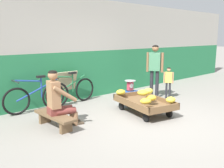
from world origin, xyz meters
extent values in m
plane|color=gray|center=(0.00, 0.00, 0.00)|extent=(80.00, 80.00, 0.00)
cube|color=#287F4C|center=(0.00, 2.88, 0.68)|extent=(16.00, 0.30, 1.36)
cube|color=#B7B2A8|center=(0.00, 2.88, 2.08)|extent=(16.00, 0.30, 1.45)
cube|color=brown|center=(0.26, 0.65, 0.23)|extent=(1.14, 1.59, 0.05)
cube|color=brown|center=(-0.13, 0.74, 0.31)|extent=(0.37, 1.41, 0.10)
cube|color=brown|center=(0.65, 0.56, 0.31)|extent=(0.37, 1.41, 0.10)
cube|color=brown|center=(0.42, 1.33, 0.31)|extent=(0.83, 0.23, 0.10)
cube|color=brown|center=(0.10, -0.03, 0.31)|extent=(0.83, 0.23, 0.10)
cylinder|color=black|center=(0.07, 1.21, 0.09)|extent=(0.09, 0.19, 0.18)
cylinder|color=black|center=(0.68, 1.07, 0.09)|extent=(0.09, 0.19, 0.18)
cylinder|color=black|center=(-0.16, 0.23, 0.09)|extent=(0.09, 0.19, 0.18)
cylinder|color=black|center=(0.46, 0.09, 0.09)|extent=(0.09, 0.19, 0.18)
ellipsoid|color=gold|center=(0.12, 1.28, 0.42)|extent=(0.28, 0.25, 0.13)
ellipsoid|color=gold|center=(-0.10, 0.29, 0.42)|extent=(0.30, 0.29, 0.13)
ellipsoid|color=gold|center=(0.20, 0.40, 0.42)|extent=(0.30, 0.28, 0.13)
ellipsoid|color=yellow|center=(0.39, 0.01, 0.42)|extent=(0.24, 0.18, 0.13)
ellipsoid|color=gold|center=(0.05, 0.51, 0.55)|extent=(0.30, 0.29, 0.13)
ellipsoid|color=gold|center=(0.25, 0.52, 0.56)|extent=(0.24, 0.18, 0.13)
cube|color=brown|center=(-1.75, 1.22, 0.24)|extent=(0.34, 1.11, 0.05)
cube|color=brown|center=(-1.77, 1.60, 0.11)|extent=(0.24, 0.09, 0.22)
cube|color=brown|center=(-1.74, 0.83, 0.11)|extent=(0.24, 0.09, 0.22)
cylinder|color=#9E704C|center=(-1.34, 1.23, 0.14)|extent=(0.10, 0.10, 0.27)
cube|color=#4C3D2D|center=(-1.28, 1.22, 0.02)|extent=(0.23, 0.13, 0.04)
cylinder|color=brown|center=(-1.54, 1.27, 0.32)|extent=(0.42, 0.20, 0.13)
cylinder|color=#9E704C|center=(-1.37, 1.06, 0.14)|extent=(0.10, 0.10, 0.27)
cube|color=#4C3D2D|center=(-1.31, 1.05, 0.02)|extent=(0.23, 0.13, 0.04)
cylinder|color=brown|center=(-1.57, 1.09, 0.32)|extent=(0.42, 0.20, 0.13)
cube|color=brown|center=(-1.75, 1.22, 0.34)|extent=(0.27, 0.31, 0.14)
cube|color=#9E704C|center=(-1.75, 1.22, 0.67)|extent=(0.23, 0.35, 0.52)
cylinder|color=#9E704C|center=(-1.56, 1.39, 0.70)|extent=(0.48, 0.16, 0.36)
cylinder|color=#9E704C|center=(-1.63, 0.99, 0.70)|extent=(0.48, 0.16, 0.36)
sphere|color=#9E704C|center=(-1.75, 1.22, 1.05)|extent=(0.19, 0.19, 0.19)
ellipsoid|color=black|center=(-1.75, 1.22, 1.10)|extent=(0.17, 0.17, 0.09)
cube|color=#234CA8|center=(0.80, 1.62, 0.15)|extent=(0.36, 0.28, 0.30)
cylinder|color=#28282D|center=(0.80, 1.62, 0.32)|extent=(0.20, 0.20, 0.03)
cube|color=#C6384C|center=(0.80, 1.62, 0.45)|extent=(0.16, 0.10, 0.24)
cylinder|color=white|center=(0.80, 1.57, 0.45)|extent=(0.13, 0.01, 0.13)
cylinder|color=#B2B5BA|center=(0.80, 1.62, 0.58)|extent=(0.30, 0.30, 0.01)
torus|color=black|center=(-1.99, 2.51, 0.32)|extent=(0.64, 0.08, 0.64)
torus|color=black|center=(-0.97, 2.45, 0.32)|extent=(0.64, 0.08, 0.64)
cylinder|color=#234299|center=(-1.48, 2.48, 0.52)|extent=(1.03, 0.09, 0.43)
cylinder|color=#234299|center=(-1.38, 2.47, 0.56)|extent=(0.04, 0.04, 0.48)
cylinder|color=#234299|center=(-1.69, 2.49, 0.76)|extent=(0.62, 0.07, 0.12)
cube|color=black|center=(-1.38, 2.47, 0.83)|extent=(0.20, 0.11, 0.05)
cylinder|color=black|center=(-1.99, 2.51, 0.78)|extent=(0.05, 0.48, 0.03)
torus|color=black|center=(-1.09, 2.44, 0.32)|extent=(0.64, 0.11, 0.64)
torus|color=black|center=(-0.07, 2.53, 0.32)|extent=(0.64, 0.11, 0.64)
cylinder|color=#236B3D|center=(-0.58, 2.48, 0.52)|extent=(1.03, 0.13, 0.43)
cylinder|color=#236B3D|center=(-0.48, 2.49, 0.56)|extent=(0.04, 0.04, 0.48)
cylinder|color=#236B3D|center=(-0.78, 2.46, 0.76)|extent=(0.62, 0.09, 0.12)
cube|color=black|center=(-0.48, 2.49, 0.83)|extent=(0.21, 0.12, 0.05)
cylinder|color=black|center=(-1.09, 2.44, 0.78)|extent=(0.07, 0.48, 0.03)
cube|color=#C6B289|center=(-0.62, 2.71, 0.43)|extent=(0.70, 0.29, 0.87)
cylinder|color=#232328|center=(1.69, 1.40, 0.40)|extent=(0.10, 0.10, 0.80)
cylinder|color=#232328|center=(1.61, 1.54, 0.40)|extent=(0.10, 0.10, 0.80)
cube|color=#427A56|center=(1.65, 1.47, 1.06)|extent=(0.33, 0.38, 0.52)
cylinder|color=brown|center=(1.75, 1.28, 1.04)|extent=(0.07, 0.07, 0.56)
cylinder|color=brown|center=(1.55, 1.65, 1.04)|extent=(0.07, 0.07, 0.56)
sphere|color=brown|center=(1.65, 1.47, 1.44)|extent=(0.19, 0.19, 0.19)
ellipsoid|color=black|center=(1.65, 1.47, 1.49)|extent=(0.17, 0.17, 0.09)
cylinder|color=#232328|center=(1.90, 1.10, 0.23)|extent=(0.06, 0.06, 0.47)
cylinder|color=#232328|center=(1.85, 1.18, 0.23)|extent=(0.06, 0.06, 0.47)
cube|color=gold|center=(1.87, 1.14, 0.62)|extent=(0.21, 0.22, 0.30)
cylinder|color=tan|center=(1.95, 1.04, 0.61)|extent=(0.04, 0.04, 0.33)
cylinder|color=tan|center=(1.80, 1.24, 0.61)|extent=(0.04, 0.04, 0.33)
sphere|color=tan|center=(1.87, 1.14, 0.85)|extent=(0.11, 0.11, 0.11)
ellipsoid|color=black|center=(1.87, 1.14, 0.88)|extent=(0.10, 0.10, 0.05)
cube|color=#3370B7|center=(0.66, 1.17, 0.12)|extent=(0.18, 0.12, 0.24)
camera|label=1|loc=(-4.08, -3.06, 1.77)|focal=40.41mm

